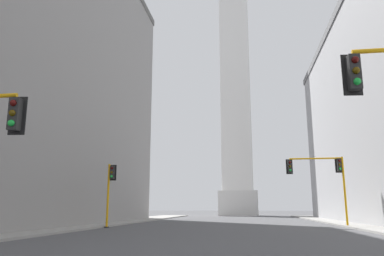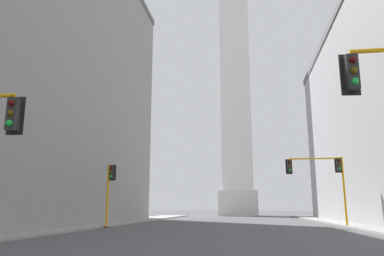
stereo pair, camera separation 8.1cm
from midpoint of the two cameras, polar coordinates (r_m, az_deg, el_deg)
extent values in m
cube|color=gray|center=(32.55, -18.25, -14.18)|extent=(5.00, 91.91, 0.15)
cube|color=silver|center=(78.24, 7.13, -11.33)|extent=(7.75, 7.75, 4.90)
cube|color=white|center=(82.73, 6.66, 7.03)|extent=(6.20, 6.20, 47.24)
cube|color=black|center=(13.76, -25.43, 1.88)|extent=(0.37, 0.37, 1.10)
cube|color=black|center=(13.91, -25.09, 1.70)|extent=(0.58, 0.09, 1.32)
sphere|color=#410907|center=(13.68, -25.67, 3.46)|extent=(0.22, 0.22, 0.22)
sphere|color=#483506|center=(13.60, -25.80, 2.07)|extent=(0.22, 0.22, 0.22)
sphere|color=green|center=(13.52, -25.93, 0.67)|extent=(0.22, 0.22, 0.22)
cylinder|color=orange|center=(32.39, -12.67, -10.00)|extent=(0.18, 0.18, 5.22)
cylinder|color=#262626|center=(32.41, -12.89, -14.52)|extent=(0.40, 0.40, 0.10)
cube|color=black|center=(32.40, -12.03, -6.65)|extent=(0.35, 0.35, 1.10)
cube|color=black|center=(32.57, -11.94, -6.68)|extent=(0.58, 0.05, 1.32)
sphere|color=#410907|center=(32.25, -12.11, -6.01)|extent=(0.22, 0.22, 0.22)
sphere|color=#483506|center=(32.22, -12.14, -6.61)|extent=(0.22, 0.22, 0.22)
sphere|color=green|center=(32.19, -12.17, -7.22)|extent=(0.22, 0.22, 0.22)
cube|color=black|center=(12.39, 23.33, 7.75)|extent=(0.37, 0.37, 1.10)
cube|color=black|center=(12.55, 23.05, 7.48)|extent=(0.58, 0.09, 1.32)
sphere|color=#410907|center=(12.34, 23.50, 9.54)|extent=(0.22, 0.22, 0.22)
sphere|color=#483506|center=(12.22, 23.64, 8.04)|extent=(0.22, 0.22, 0.22)
sphere|color=green|center=(12.11, 23.77, 6.53)|extent=(0.22, 0.22, 0.22)
cylinder|color=orange|center=(35.04, 22.27, -8.93)|extent=(0.18, 0.18, 5.96)
cylinder|color=#262626|center=(35.05, 22.66, -13.71)|extent=(0.40, 0.40, 0.10)
cube|color=black|center=(35.14, 21.51, -5.25)|extent=(0.36, 0.36, 1.10)
cube|color=black|center=(35.31, 21.43, -5.29)|extent=(0.58, 0.07, 1.32)
sphere|color=#410907|center=(35.00, 21.56, -4.66)|extent=(0.22, 0.22, 0.22)
sphere|color=#483506|center=(34.96, 21.60, -5.21)|extent=(0.22, 0.22, 0.22)
sphere|color=green|center=(34.93, 21.64, -5.77)|extent=(0.22, 0.22, 0.22)
cylinder|color=orange|center=(34.82, 18.29, -4.43)|extent=(4.49, 0.14, 0.14)
sphere|color=orange|center=(35.27, 21.90, -4.26)|extent=(0.18, 0.18, 0.18)
cube|color=black|center=(34.43, 14.67, -5.69)|extent=(0.36, 0.36, 1.10)
cube|color=black|center=(34.60, 14.62, -5.72)|extent=(0.58, 0.07, 1.32)
sphere|color=#410907|center=(34.28, 14.69, -5.09)|extent=(0.22, 0.22, 0.22)
sphere|color=#483506|center=(34.24, 14.72, -5.65)|extent=(0.22, 0.22, 0.22)
sphere|color=green|center=(34.21, 14.75, -6.22)|extent=(0.22, 0.22, 0.22)
camera|label=1|loc=(0.04, -89.96, -0.01)|focal=35.00mm
camera|label=2|loc=(0.04, 90.04, 0.01)|focal=35.00mm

